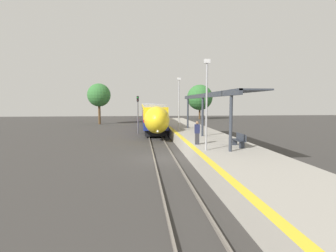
{
  "coord_description": "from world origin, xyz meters",
  "views": [
    {
      "loc": [
        -1.59,
        -18.38,
        4.01
      ],
      "look_at": [
        0.58,
        2.76,
        2.1
      ],
      "focal_mm": 28.0,
      "sensor_mm": 36.0,
      "label": 1
    }
  ],
  "objects_px": {
    "train": "(148,111)",
    "platform_bench": "(240,140)",
    "lamppost_near": "(207,99)",
    "person_waiting": "(197,132)",
    "lamppost_mid": "(179,100)",
    "railway_signal": "(138,111)"
  },
  "relations": [
    {
      "from": "person_waiting",
      "to": "lamppost_mid",
      "type": "distance_m",
      "value": 9.93
    },
    {
      "from": "train",
      "to": "platform_bench",
      "type": "xyz_separation_m",
      "value": [
        5.03,
        -42.02,
        -0.67
      ]
    },
    {
      "from": "train",
      "to": "railway_signal",
      "type": "height_order",
      "value": "railway_signal"
    },
    {
      "from": "train",
      "to": "platform_bench",
      "type": "bearing_deg",
      "value": -83.17
    },
    {
      "from": "train",
      "to": "lamppost_near",
      "type": "xyz_separation_m",
      "value": [
        2.44,
        -43.11,
        2.05
      ]
    },
    {
      "from": "lamppost_mid",
      "to": "platform_bench",
      "type": "bearing_deg",
      "value": -76.6
    },
    {
      "from": "platform_bench",
      "to": "person_waiting",
      "type": "relative_size",
      "value": 1.04
    },
    {
      "from": "train",
      "to": "lamppost_near",
      "type": "bearing_deg",
      "value": -86.76
    },
    {
      "from": "platform_bench",
      "to": "lamppost_near",
      "type": "height_order",
      "value": "lamppost_near"
    },
    {
      "from": "train",
      "to": "person_waiting",
      "type": "relative_size",
      "value": 41.23
    },
    {
      "from": "person_waiting",
      "to": "lamppost_near",
      "type": "height_order",
      "value": "lamppost_near"
    },
    {
      "from": "platform_bench",
      "to": "lamppost_near",
      "type": "xyz_separation_m",
      "value": [
        -2.59,
        -1.09,
        2.73
      ]
    },
    {
      "from": "lamppost_mid",
      "to": "train",
      "type": "bearing_deg",
      "value": 94.49
    },
    {
      "from": "person_waiting",
      "to": "railway_signal",
      "type": "bearing_deg",
      "value": 106.01
    },
    {
      "from": "lamppost_near",
      "to": "lamppost_mid",
      "type": "bearing_deg",
      "value": 90.0
    },
    {
      "from": "train",
      "to": "person_waiting",
      "type": "distance_m",
      "value": 40.85
    },
    {
      "from": "railway_signal",
      "to": "lamppost_near",
      "type": "bearing_deg",
      "value": -75.8
    },
    {
      "from": "train",
      "to": "lamppost_mid",
      "type": "height_order",
      "value": "lamppost_mid"
    },
    {
      "from": "person_waiting",
      "to": "railway_signal",
      "type": "relative_size",
      "value": 0.34
    },
    {
      "from": "train",
      "to": "railway_signal",
      "type": "relative_size",
      "value": 14.16
    },
    {
      "from": "train",
      "to": "person_waiting",
      "type": "xyz_separation_m",
      "value": [
        2.37,
        -40.78,
        -0.29
      ]
    },
    {
      "from": "lamppost_mid",
      "to": "lamppost_near",
      "type": "bearing_deg",
      "value": -90.0
    }
  ]
}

